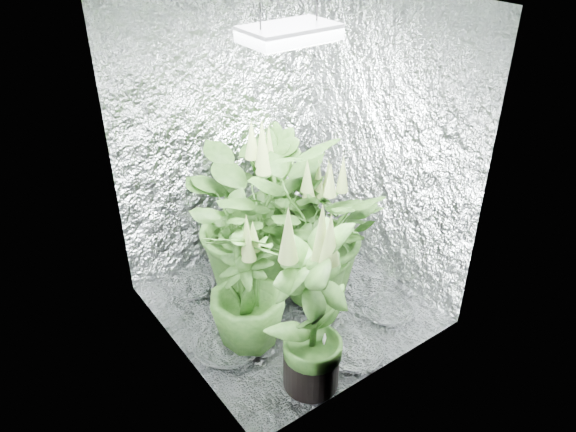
# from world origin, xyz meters

# --- Properties ---
(ground) EXTENTS (1.60, 1.60, 0.00)m
(ground) POSITION_xyz_m (0.00, 0.00, 0.00)
(ground) COLOR silver
(ground) RESTS_ON ground
(walls) EXTENTS (1.62, 1.62, 2.00)m
(walls) POSITION_xyz_m (0.00, 0.00, 1.00)
(walls) COLOR silver
(walls) RESTS_ON ground
(grow_lamp) EXTENTS (0.50, 0.30, 0.22)m
(grow_lamp) POSITION_xyz_m (0.00, 0.00, 1.83)
(grow_lamp) COLOR gray
(grow_lamp) RESTS_ON ceiling
(plant_a) EXTENTS (1.10, 1.10, 1.24)m
(plant_a) POSITION_xyz_m (-0.07, 0.31, 0.59)
(plant_a) COLOR black
(plant_a) RESTS_ON ground
(plant_b) EXTENTS (0.61, 0.61, 0.93)m
(plant_b) POSITION_xyz_m (0.34, 0.17, 0.42)
(plant_b) COLOR black
(plant_b) RESTS_ON ground
(plant_c) EXTENTS (0.66, 0.66, 1.04)m
(plant_c) POSITION_xyz_m (0.30, 0.64, 0.49)
(plant_c) COLOR black
(plant_c) RESTS_ON ground
(plant_d) EXTENTS (0.67, 0.67, 0.94)m
(plant_d) POSITION_xyz_m (-0.42, -0.15, 0.43)
(plant_d) COLOR black
(plant_d) RESTS_ON ground
(plant_e) EXTENTS (1.23, 1.23, 1.07)m
(plant_e) POSITION_xyz_m (0.22, -0.03, 0.51)
(plant_e) COLOR black
(plant_e) RESTS_ON ground
(plant_f) EXTENTS (0.80, 0.80, 1.19)m
(plant_f) POSITION_xyz_m (-0.31, -0.64, 0.54)
(plant_f) COLOR black
(plant_f) RESTS_ON ground
(circulation_fan) EXTENTS (0.16, 0.31, 0.35)m
(circulation_fan) POSITION_xyz_m (0.60, 0.61, 0.15)
(circulation_fan) COLOR black
(circulation_fan) RESTS_ON ground
(plant_label) EXTENTS (0.06, 0.05, 0.09)m
(plant_label) POSITION_xyz_m (-0.24, -0.67, 0.30)
(plant_label) COLOR white
(plant_label) RESTS_ON plant_f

